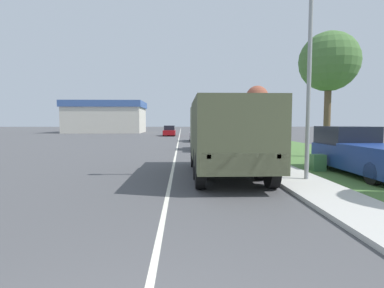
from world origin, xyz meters
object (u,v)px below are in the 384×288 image
car_nearest_ahead (205,140)px  lamp_post (304,46)px  car_second_ahead (198,134)px  car_third_ahead (169,131)px  pickup_truck (362,152)px  military_truck (226,133)px

car_nearest_ahead → lamp_post: 13.09m
car_second_ahead → car_third_ahead: bearing=105.6°
car_second_ahead → pickup_truck: 21.53m
car_nearest_ahead → car_third_ahead: bearing=99.0°
military_truck → lamp_post: (2.44, -1.26, 2.99)m
military_truck → lamp_post: 4.06m
car_second_ahead → pickup_truck: pickup_truck is taller
car_third_ahead → lamp_post: size_ratio=0.61×
car_nearest_ahead → military_truck: bearing=-90.1°
pickup_truck → military_truck: bearing=-177.7°
military_truck → pickup_truck: bearing=2.3°
military_truck → pickup_truck: military_truck is taller
lamp_post → car_third_ahead: bearing=99.8°
military_truck → pickup_truck: size_ratio=1.28×
car_second_ahead → car_third_ahead: 13.48m
car_nearest_ahead → car_second_ahead: 10.03m
pickup_truck → car_second_ahead: bearing=104.8°
pickup_truck → lamp_post: size_ratio=0.70×
car_nearest_ahead → car_third_ahead: 23.30m
car_second_ahead → lamp_post: size_ratio=0.58×
car_third_ahead → lamp_post: 36.01m
military_truck → car_second_ahead: size_ratio=1.54×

